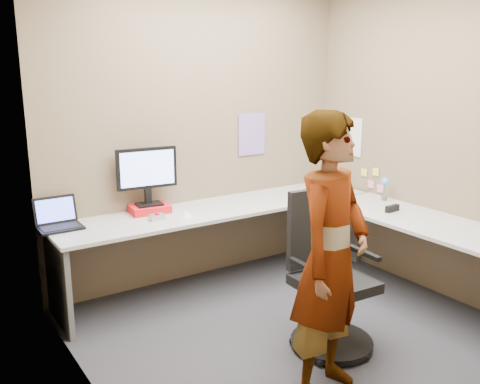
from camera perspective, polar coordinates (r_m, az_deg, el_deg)
ground at (r=4.25m, az=5.02°, el=-14.09°), size 3.00×3.00×0.00m
wall_back at (r=4.88m, az=-4.17°, el=6.30°), size 3.00×0.00×3.00m
wall_right at (r=4.88m, az=19.40°, el=5.56°), size 0.00×2.70×2.70m
wall_left at (r=3.12m, az=-16.66°, el=1.47°), size 0.00×2.70×2.70m
desk at (r=4.55m, az=6.50°, el=-4.14°), size 2.98×2.58×0.73m
paper_ream at (r=4.61m, az=-9.63°, el=-1.77°), size 0.34×0.27×0.06m
monitor at (r=4.55m, az=-9.89°, el=2.17°), size 0.52×0.17×0.49m
laptop at (r=4.36m, az=-18.83°, el=-2.85°), size 0.33×0.27×0.23m
trackball_mouse at (r=4.39m, az=-8.84°, el=-2.64°), size 0.12×0.08×0.07m
origami at (r=4.43m, az=-5.79°, el=-2.32°), size 0.10×0.10×0.06m
stapler at (r=4.75m, az=15.93°, el=-1.70°), size 0.15×0.05×0.05m
flower at (r=5.09m, az=15.20°, el=0.70°), size 0.07×0.07×0.22m
calendar_purple at (r=5.17m, az=1.26°, el=6.19°), size 0.30×0.01×0.40m
calendar_white at (r=5.48m, az=11.78°, el=5.81°), size 0.01×0.28×0.38m
sticky_note_a at (r=5.29m, az=14.29°, el=2.09°), size 0.01×0.07×0.07m
sticky_note_b at (r=5.35m, az=13.81°, el=0.82°), size 0.01×0.07×0.07m
sticky_note_c at (r=5.27m, az=14.75°, el=0.36°), size 0.01×0.07×0.07m
sticky_note_d at (r=5.39m, az=13.10°, el=2.06°), size 0.01×0.07×0.07m
office_chair at (r=3.86m, az=9.34°, el=-9.79°), size 0.58×0.58×1.10m
person at (r=3.20m, az=9.66°, el=-6.97°), size 0.74×0.62×1.72m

